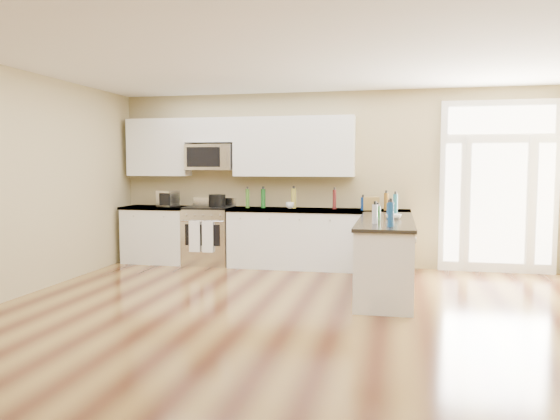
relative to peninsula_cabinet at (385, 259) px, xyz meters
name	(u,v)px	position (x,y,z in m)	size (l,w,h in m)	color
ground	(277,343)	(-0.93, -2.24, -0.43)	(8.00, 8.00, 0.00)	#4A2614
room_shell	(277,156)	(-0.93, -2.24, 1.27)	(8.00, 8.00, 8.00)	tan
back_cabinet_left	(158,236)	(-3.80, 1.45, 0.00)	(1.10, 0.66, 0.94)	silver
back_cabinet_right	(318,241)	(-1.08, 1.45, 0.00)	(2.85, 0.66, 0.94)	silver
peninsula_cabinet	(385,259)	(0.00, 0.00, 0.00)	(0.69, 2.32, 0.94)	silver
upper_cabinet_left	(159,148)	(-3.81, 1.59, 1.49)	(1.04, 0.33, 0.95)	silver
upper_cabinet_right	(294,147)	(-1.50, 1.59, 1.49)	(1.94, 0.33, 0.95)	silver
upper_cabinet_short	(211,130)	(-2.88, 1.59, 1.77)	(0.82, 0.33, 0.40)	silver
microwave	(211,157)	(-2.88, 1.56, 1.33)	(0.78, 0.41, 0.42)	silver
entry_door	(498,187)	(1.62, 1.71, 0.87)	(1.70, 0.10, 2.60)	white
kitchen_range	(209,235)	(-2.88, 1.45, 0.05)	(0.76, 0.68, 1.08)	silver
stockpot	(217,200)	(-2.76, 1.51, 0.62)	(0.28, 0.28, 0.21)	black
toaster_oven	(168,199)	(-3.58, 1.41, 0.64)	(0.31, 0.25, 0.27)	silver
cardboard_box	(370,203)	(-0.26, 1.46, 0.61)	(0.25, 0.18, 0.20)	brown
bowl_left	(169,205)	(-3.62, 1.53, 0.53)	(0.22, 0.22, 0.05)	white
bowl_peninsula	(394,217)	(0.09, 0.07, 0.54)	(0.20, 0.20, 0.06)	white
cup_counter	(290,205)	(-1.53, 1.47, 0.56)	(0.13, 0.13, 0.10)	white
counter_bottles	(336,204)	(-0.73, 0.80, 0.64)	(2.40, 2.42, 0.32)	#19591E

